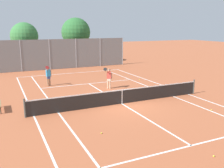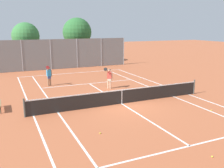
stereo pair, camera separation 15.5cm
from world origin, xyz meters
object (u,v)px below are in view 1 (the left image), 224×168
(loose_tennis_ball_2, at_px, (211,110))
(loose_tennis_ball_3, at_px, (139,80))
(loose_tennis_ball_5, at_px, (214,156))
(tennis_net, at_px, (122,96))
(player_far_left, at_px, (48,75))
(tree_behind_right, at_px, (76,33))
(player_far_right, at_px, (109,77))
(tree_behind_left, at_px, (24,37))
(loose_tennis_ball_1, at_px, (51,76))
(loose_tennis_ball_4, at_px, (129,90))
(loose_tennis_ball_0, at_px, (101,133))

(loose_tennis_ball_2, relative_size, loose_tennis_ball_3, 1.00)
(loose_tennis_ball_5, bearing_deg, tennis_net, 91.09)
(player_far_left, distance_m, tree_behind_right, 13.95)
(player_far_right, height_order, tree_behind_left, tree_behind_left)
(loose_tennis_ball_1, height_order, tree_behind_left, tree_behind_left)
(tennis_net, xyz_separation_m, player_far_left, (-3.32, 7.03, 0.42))
(loose_tennis_ball_3, height_order, loose_tennis_ball_5, same)
(tennis_net, distance_m, player_far_left, 7.78)
(player_far_left, xyz_separation_m, loose_tennis_ball_4, (5.40, -4.19, -0.89))
(loose_tennis_ball_4, distance_m, tree_behind_right, 16.85)
(loose_tennis_ball_2, xyz_separation_m, loose_tennis_ball_5, (-4.08, -4.07, 0.00))
(loose_tennis_ball_3, bearing_deg, loose_tennis_ball_0, -129.08)
(loose_tennis_ball_0, bearing_deg, player_far_left, 91.84)
(tennis_net, bearing_deg, loose_tennis_ball_3, 50.61)
(tree_behind_left, bearing_deg, player_far_left, -87.10)
(player_far_left, relative_size, tree_behind_left, 0.33)
(loose_tennis_ball_3, relative_size, tree_behind_left, 0.01)
(tree_behind_left, height_order, tree_behind_right, tree_behind_right)
(loose_tennis_ball_4, bearing_deg, tennis_net, -126.35)
(loose_tennis_ball_1, distance_m, loose_tennis_ball_4, 9.31)
(tree_behind_right, bearing_deg, player_far_left, -116.67)
(loose_tennis_ball_2, bearing_deg, loose_tennis_ball_0, -177.55)
(player_far_right, distance_m, loose_tennis_ball_4, 1.93)
(loose_tennis_ball_2, bearing_deg, player_far_left, 125.83)
(tree_behind_left, bearing_deg, player_far_right, -71.27)
(loose_tennis_ball_1, relative_size, tree_behind_right, 0.01)
(loose_tennis_ball_3, relative_size, loose_tennis_ball_4, 1.00)
(player_far_left, xyz_separation_m, loose_tennis_ball_2, (7.54, -10.44, -0.89))
(loose_tennis_ball_4, bearing_deg, tree_behind_right, 87.55)
(tennis_net, relative_size, loose_tennis_ball_4, 181.82)
(tennis_net, distance_m, loose_tennis_ball_5, 7.50)
(player_far_left, relative_size, player_far_right, 1.00)
(loose_tennis_ball_0, bearing_deg, loose_tennis_ball_1, 87.61)
(loose_tennis_ball_0, relative_size, loose_tennis_ball_3, 1.00)
(tennis_net, distance_m, tree_behind_left, 18.81)
(tennis_net, height_order, loose_tennis_ball_5, tennis_net)
(loose_tennis_ball_4, height_order, loose_tennis_ball_5, same)
(loose_tennis_ball_1, bearing_deg, tennis_net, -77.93)
(loose_tennis_ball_0, distance_m, loose_tennis_ball_3, 12.37)
(player_far_left, bearing_deg, tennis_net, -64.74)
(loose_tennis_ball_3, bearing_deg, loose_tennis_ball_5, -109.32)
(tennis_net, relative_size, player_far_right, 6.76)
(loose_tennis_ball_3, bearing_deg, tennis_net, -129.39)
(player_far_left, xyz_separation_m, tree_behind_left, (-0.56, 11.10, 2.74))
(loose_tennis_ball_4, height_order, tree_behind_right, tree_behind_right)
(loose_tennis_ball_0, xyz_separation_m, loose_tennis_ball_5, (3.11, -3.76, 0.00))
(loose_tennis_ball_3, distance_m, loose_tennis_ball_4, 4.09)
(tennis_net, height_order, loose_tennis_ball_1, tennis_net)
(loose_tennis_ball_5, bearing_deg, loose_tennis_ball_4, 79.32)
(loose_tennis_ball_1, distance_m, loose_tennis_ball_5, 18.67)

